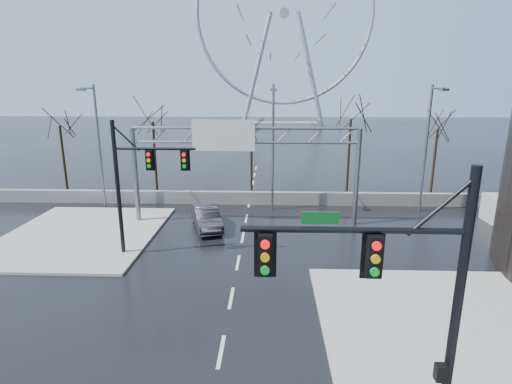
{
  "coord_description": "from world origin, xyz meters",
  "views": [
    {
      "loc": [
        1.8,
        -13.08,
        9.68
      ],
      "look_at": [
        1.01,
        8.77,
        4.0
      ],
      "focal_mm": 28.0,
      "sensor_mm": 36.0,
      "label": 1
    }
  ],
  "objects_px": {
    "signal_mast_far": "(136,176)",
    "ferris_wheel": "(284,21)",
    "sign_gantry": "(240,154)",
    "signal_mast_near": "(404,290)",
    "car": "(207,218)"
  },
  "relations": [
    {
      "from": "signal_mast_far",
      "to": "ferris_wheel",
      "type": "relative_size",
      "value": 0.16
    },
    {
      "from": "sign_gantry",
      "to": "ferris_wheel",
      "type": "bearing_deg",
      "value": 86.16
    },
    {
      "from": "signal_mast_near",
      "to": "signal_mast_far",
      "type": "bearing_deg",
      "value": 130.26
    },
    {
      "from": "signal_mast_far",
      "to": "ferris_wheel",
      "type": "distance_m",
      "value": 89.3
    },
    {
      "from": "car",
      "to": "signal_mast_far",
      "type": "bearing_deg",
      "value": -141.35
    },
    {
      "from": "ferris_wheel",
      "to": "signal_mast_far",
      "type": "bearing_deg",
      "value": -97.2
    },
    {
      "from": "signal_mast_far",
      "to": "car",
      "type": "xyz_separation_m",
      "value": [
        3.19,
        4.76,
        -4.05
      ]
    },
    {
      "from": "car",
      "to": "signal_mast_near",
      "type": "bearing_deg",
      "value": -83.79
    },
    {
      "from": "signal_mast_near",
      "to": "car",
      "type": "bearing_deg",
      "value": 113.76
    },
    {
      "from": "signal_mast_far",
      "to": "car",
      "type": "distance_m",
      "value": 7.02
    },
    {
      "from": "signal_mast_near",
      "to": "sign_gantry",
      "type": "height_order",
      "value": "signal_mast_near"
    },
    {
      "from": "signal_mast_far",
      "to": "sign_gantry",
      "type": "xyz_separation_m",
      "value": [
        5.49,
        6.0,
        0.35
      ]
    },
    {
      "from": "ferris_wheel",
      "to": "sign_gantry",
      "type": "bearing_deg",
      "value": -93.84
    },
    {
      "from": "ferris_wheel",
      "to": "car",
      "type": "distance_m",
      "value": 85.48
    },
    {
      "from": "signal_mast_near",
      "to": "car",
      "type": "relative_size",
      "value": 1.68
    }
  ]
}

